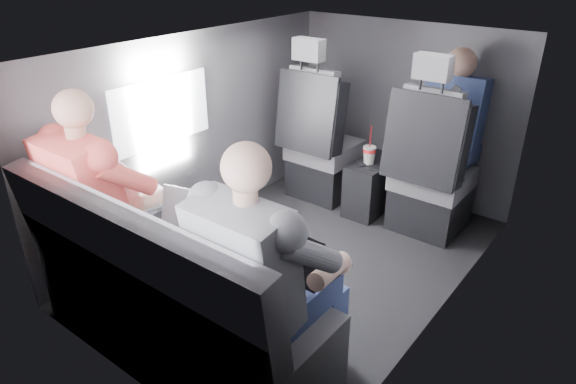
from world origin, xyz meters
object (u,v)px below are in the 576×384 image
Objects in this scene: rear_bench at (172,304)px; passenger_rear_right at (268,277)px; front_seat_left at (320,149)px; front_seat_right at (429,179)px; laptop_black at (302,260)px; laptop_white at (141,193)px; passenger_rear_left at (110,203)px; center_console at (372,186)px; passenger_front_right at (453,120)px; soda_cup at (369,154)px; laptop_silver at (208,221)px.

passenger_rear_right reaches higher than rear_bench.
front_seat_left is 1.00× the size of front_seat_right.
front_seat_left reaches higher than laptop_black.
laptop_white is 0.19m from passenger_rear_left.
passenger_front_right is at bearing 25.25° from center_console.
center_console is (0.45, 0.04, -0.20)m from front_seat_left.
center_console is at bearing 174.93° from front_seat_right.
soda_cup is 0.23× the size of passenger_rear_right.
center_console is 1.79m from laptop_black.
center_console is at bearing 72.41° from laptop_white.
laptop_black is (0.10, -1.61, 0.23)m from front_seat_right.
front_seat_left is 2.64× the size of center_console.
soda_cup is 0.23× the size of passenger_rear_left.
laptop_silver is 1.94m from passenger_front_right.
front_seat_right is at bearing 76.69° from rear_bench.
front_seat_right reaches higher than rear_bench.
laptop_white is at bearing -107.90° from soda_cup.
front_seat_left is at bearing 87.29° from laptop_white.
front_seat_left and front_seat_right have the same top height.
laptop_white is at bearing -117.76° from passenger_front_right.
passenger_rear_right is at bearing -10.09° from laptop_white.
passenger_rear_left is (-0.09, -1.81, 0.24)m from front_seat_left.
rear_bench is at bearing -9.92° from passenger_rear_left.
front_seat_right is 1.70m from laptop_silver.
front_seat_right is at bearing -5.07° from center_console.
rear_bench reaches higher than laptop_black.
front_seat_right is 3.85× the size of laptop_black.
front_seat_right is at bearing -92.75° from passenger_front_right.
laptop_black is 0.26× the size of passenger_rear_right.
front_seat_right reaches higher than passenger_rear_left.
laptop_white is (-0.08, -1.62, 0.23)m from front_seat_left.
laptop_silver is (0.44, -1.62, 0.23)m from front_seat_left.
center_console is at bearing 105.66° from passenger_rear_right.
passenger_front_right is (-0.06, 2.06, 0.12)m from passenger_rear_right.
passenger_rear_left is (-0.53, -0.19, 0.01)m from laptop_silver.
laptop_silver is at bearing 92.27° from rear_bench.
passenger_rear_right is at bearing -74.34° from center_console.
laptop_white is at bearing 85.57° from passenger_rear_left.
center_console is at bearing 108.32° from laptop_black.
front_seat_left is 2.06m from passenger_rear_right.
laptop_white is (-0.98, -1.62, 0.23)m from front_seat_right.
passenger_rear_right is at bearing -88.47° from passenger_front_right.
laptop_black is at bearing -87.39° from passenger_front_right.
rear_bench is (0.45, -1.90, -0.09)m from front_seat_left.
front_seat_left is 1.64m from laptop_white.
center_console is 1.97m from passenger_rear_left.
front_seat_right reaches higher than laptop_silver.
center_console is at bearing 80.60° from soda_cup.
soda_cup is 1.61m from laptop_silver.
passenger_rear_right is (-0.03, -0.19, 0.01)m from laptop_black.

